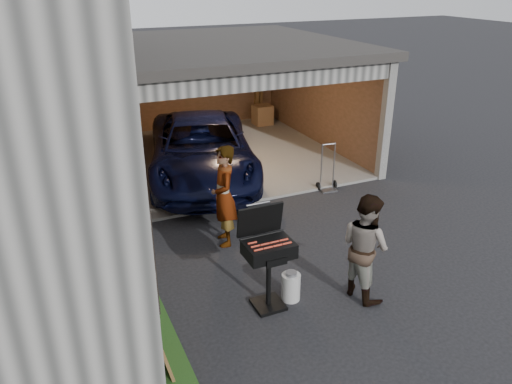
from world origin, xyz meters
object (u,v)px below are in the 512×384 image
Objects in this scene: man at (365,246)px; hand_truck at (328,181)px; minivan at (202,151)px; woman at (224,196)px; plywood_panel at (156,337)px; propane_tank at (291,287)px; bbq_grill at (268,252)px.

hand_truck is (1.61, 3.56, -0.61)m from man.
minivan is 2.72× the size of woman.
propane_tank is at bearing 14.60° from plywood_panel.
man is 1.81× the size of plywood_panel.
plywood_panel is at bearing 85.91° from man.
woman is at bearing -86.13° from minivan.
woman is 4.32× the size of propane_tank.
plywood_panel is at bearing -26.01° from woman.
bbq_grill is at bearing 18.04° from plywood_panel.
plywood_panel is (-2.11, -0.55, 0.23)m from propane_tank.
man is at bearing -16.92° from propane_tank.
man reaches higher than minivan.
minivan reaches higher than propane_tank.
hand_truck is (2.63, 3.25, -0.00)m from propane_tank.
plywood_panel is at bearing -98.74° from minivan.
man reaches higher than propane_tank.
man is at bearing -67.37° from minivan.
bbq_grill is 1.40× the size of hand_truck.
woman is 2.01× the size of plywood_panel.
woman reaches higher than man.
bbq_grill is 1.88m from plywood_panel.
bbq_grill reaches higher than hand_truck.
man is 3.90× the size of propane_tank.
man is (1.30, -2.29, -0.09)m from woman.
man is 3.96m from hand_truck.
propane_tank is at bearing -78.64° from minivan.
man is 1.09× the size of bbq_grill.
propane_tank is at bearing -121.77° from hand_truck.
hand_truck reaches higher than plywood_panel.
plywood_panel is (-1.84, -2.53, -0.46)m from woman.
hand_truck is at bearing 47.06° from bbq_grill.
bbq_grill is 4.47m from hand_truck.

